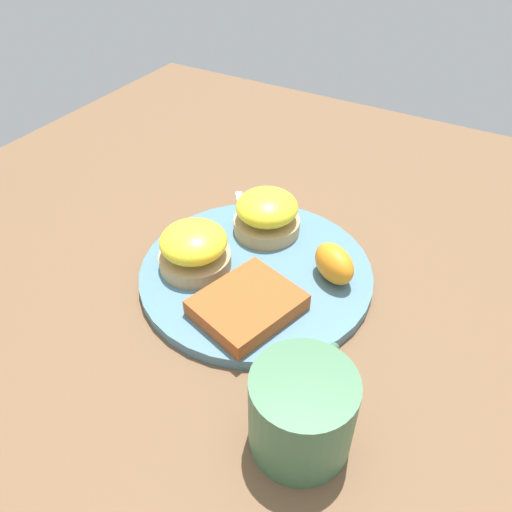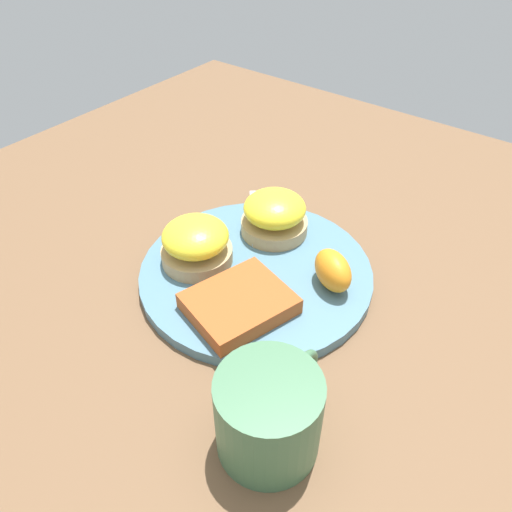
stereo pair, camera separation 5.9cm
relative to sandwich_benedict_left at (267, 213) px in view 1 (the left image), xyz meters
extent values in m
plane|color=brown|center=(-0.07, -0.03, -0.04)|extent=(1.10, 1.10, 0.00)
cylinder|color=slate|center=(-0.07, -0.03, -0.03)|extent=(0.28, 0.28, 0.01)
cylinder|color=tan|center=(0.00, 0.00, -0.02)|extent=(0.09, 0.09, 0.02)
ellipsoid|color=yellow|center=(0.00, 0.00, 0.01)|extent=(0.08, 0.08, 0.04)
cylinder|color=tan|center=(-0.10, 0.04, -0.02)|extent=(0.09, 0.09, 0.02)
ellipsoid|color=yellow|center=(-0.10, 0.04, 0.01)|extent=(0.08, 0.08, 0.04)
cube|color=#AE4F22|center=(-0.14, -0.05, -0.02)|extent=(0.13, 0.12, 0.02)
ellipsoid|color=orange|center=(-0.04, -0.11, -0.01)|extent=(0.06, 0.07, 0.04)
cube|color=silver|center=(0.01, 0.04, -0.02)|extent=(0.10, 0.09, 0.00)
cube|color=silver|center=(-0.11, -0.06, -0.02)|extent=(0.05, 0.05, 0.00)
cylinder|color=#42704C|center=(-0.24, -0.17, 0.00)|extent=(0.09, 0.09, 0.09)
torus|color=#42704C|center=(-0.19, -0.17, 0.01)|extent=(0.05, 0.01, 0.05)
camera|label=1|loc=(-0.46, -0.25, 0.38)|focal=35.00mm
camera|label=2|loc=(-0.43, -0.30, 0.38)|focal=35.00mm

